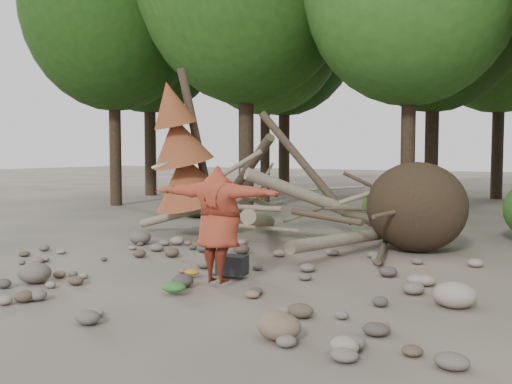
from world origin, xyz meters
The scene contains 13 objects.
ground centered at (0.00, 0.00, 0.00)m, with size 120.00×120.00×0.00m, color #514C44.
deadfall_pile centered at (2.02, 4.24, 0.95)m, with size 8.55×5.24×3.30m.
dead_conifer centered at (-3.12, 3.37, 2.11)m, with size 2.06×2.16×4.35m.
bush_left centered at (-5.50, 7.20, 0.72)m, with size 1.80×1.80×1.44m, color #204913.
bush_mid centered at (0.80, 7.80, 0.56)m, with size 1.40×1.40×1.12m, color #2A5D1B.
frisbee_thrower centered at (0.72, -0.63, 1.03)m, with size 2.41×0.82×1.97m.
backpack centered at (0.56, 0.03, 0.17)m, with size 0.50×0.33×0.33m, color black.
cloth_green centered at (0.45, -1.44, 0.07)m, with size 0.40×0.33×0.15m, color #2F6829.
cloth_orange centered at (-0.05, -0.33, 0.05)m, with size 0.28×0.23×0.10m, color #BA701F.
boulder_front_left centered at (-2.07, -1.99, 0.17)m, with size 0.58×0.52×0.35m, color #615B50.
boulder_front_right centered at (2.83, -2.45, 0.16)m, with size 0.53×0.47×0.32m, color brown.
boulder_mid_right centered at (4.29, 0.04, 0.18)m, with size 0.60×0.54×0.36m, color gray.
boulder_mid_left centered at (-3.33, 1.97, 0.16)m, with size 0.55×0.49×0.33m, color #5E574F.
Camera 1 is at (5.92, -8.18, 2.19)m, focal length 40.00 mm.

